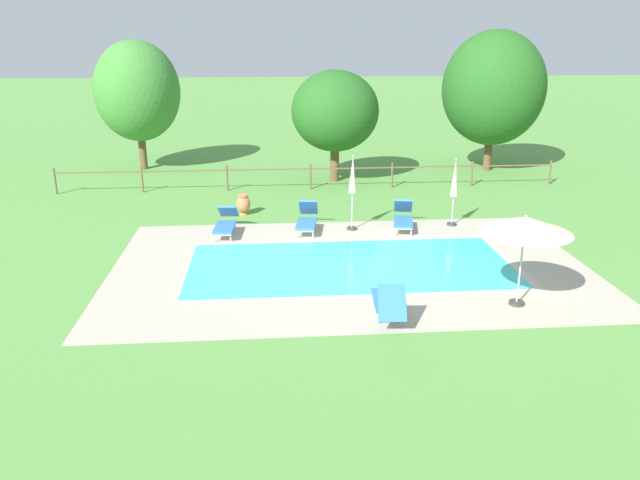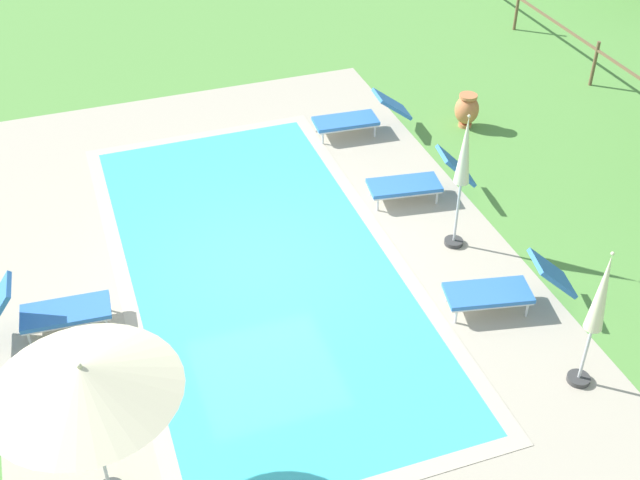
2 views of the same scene
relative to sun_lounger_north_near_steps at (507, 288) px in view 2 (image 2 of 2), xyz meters
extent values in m
plane|color=#599342|center=(-2.19, -3.27, -0.38)|extent=(160.00, 160.00, 0.00)
cube|color=#B2A893|center=(-2.19, -3.27, -0.38)|extent=(13.09, 8.31, 0.01)
cube|color=#42CCD6|center=(-2.19, -3.27, -0.37)|extent=(8.90, 4.13, 0.01)
cube|color=#C0B59F|center=(-2.19, -1.09, -0.37)|extent=(9.38, 0.24, 0.01)
cube|color=#C0B59F|center=(-2.19, -5.46, -0.37)|extent=(9.38, 0.24, 0.01)
cube|color=#C0B59F|center=(-6.76, -3.27, -0.37)|extent=(0.24, 4.13, 0.01)
cube|color=#3370BC|center=(-0.06, -0.28, -0.06)|extent=(0.85, 1.39, 0.07)
cube|color=#3370BC|center=(0.14, 0.67, 0.21)|extent=(0.72, 0.79, 0.60)
cube|color=silver|center=(-0.06, -0.28, -0.12)|extent=(0.81, 1.36, 0.04)
cylinder|color=silver|center=(0.08, -0.87, -0.24)|extent=(0.04, 0.04, 0.28)
cylinder|color=silver|center=(-0.42, -0.77, -0.24)|extent=(0.04, 0.04, 0.28)
cylinder|color=silver|center=(0.30, 0.21, -0.24)|extent=(0.04, 0.04, 0.28)
cylinder|color=silver|center=(-0.20, 0.32, -0.24)|extent=(0.04, 0.04, 0.28)
cube|color=#3370BC|center=(-3.22, -0.26, -0.06)|extent=(0.78, 1.37, 0.07)
cube|color=#3370BC|center=(-3.09, 0.68, 0.23)|extent=(0.69, 0.73, 0.64)
cube|color=silver|center=(-3.22, -0.26, -0.12)|extent=(0.74, 1.34, 0.04)
cylinder|color=silver|center=(-3.05, -0.84, -0.24)|extent=(0.04, 0.04, 0.28)
cylinder|color=silver|center=(-3.55, -0.77, -0.24)|extent=(0.04, 0.04, 0.28)
cylinder|color=silver|center=(-2.89, 0.25, -0.24)|extent=(0.04, 0.04, 0.28)
cylinder|color=silver|center=(-3.40, 0.32, -0.24)|extent=(0.04, 0.04, 0.28)
cube|color=#3370BC|center=(-5.82, -0.41, -0.06)|extent=(0.69, 1.34, 0.07)
cube|color=#3370BC|center=(-5.75, 0.58, 0.18)|extent=(0.65, 0.76, 0.55)
cube|color=silver|center=(-5.82, -0.41, -0.12)|extent=(0.66, 1.31, 0.04)
cylinder|color=silver|center=(-5.61, -0.98, -0.24)|extent=(0.04, 0.04, 0.28)
cylinder|color=silver|center=(-6.11, -0.94, -0.24)|extent=(0.04, 0.04, 0.28)
cylinder|color=silver|center=(-5.53, 0.12, -0.24)|extent=(0.04, 0.04, 0.28)
cylinder|color=silver|center=(-6.04, 0.16, -0.24)|extent=(0.04, 0.04, 0.28)
cube|color=#3370BC|center=(-1.74, -6.38, -0.06)|extent=(0.68, 1.34, 0.07)
cube|color=silver|center=(-1.74, -6.38, -0.12)|extent=(0.65, 1.31, 0.04)
cylinder|color=silver|center=(-1.96, -5.81, -0.24)|extent=(0.04, 0.04, 0.28)
cylinder|color=silver|center=(-1.45, -5.84, -0.24)|extent=(0.04, 0.04, 0.28)
cylinder|color=silver|center=(-2.03, -6.91, -0.24)|extent=(0.04, 0.04, 0.28)
cylinder|color=silver|center=(-1.53, -6.95, -0.24)|extent=(0.04, 0.04, 0.28)
cylinder|color=#B2B5B7|center=(1.43, -6.19, 0.70)|extent=(0.04, 0.04, 2.16)
cone|color=beige|center=(1.43, -6.19, 1.62)|extent=(2.15, 2.15, 0.37)
sphere|color=beige|center=(1.43, -6.19, 1.81)|extent=(0.06, 0.06, 0.06)
cylinder|color=#383838|center=(1.71, 0.21, -0.34)|extent=(0.32, 0.32, 0.08)
cylinder|color=#B2B5B7|center=(1.71, 0.21, 0.13)|extent=(0.04, 0.04, 1.02)
cone|color=beige|center=(1.71, 0.21, 1.24)|extent=(0.25, 0.25, 1.21)
sphere|color=beige|center=(1.71, 0.21, 1.87)|extent=(0.05, 0.05, 0.05)
cylinder|color=#383838|center=(-1.70, 0.00, -0.34)|extent=(0.32, 0.32, 0.08)
cylinder|color=#B2B5B7|center=(-1.70, 0.00, 0.25)|extent=(0.04, 0.04, 1.26)
cone|color=beige|center=(-1.70, 0.00, 1.46)|extent=(0.25, 0.25, 1.17)
sphere|color=beige|center=(-1.70, 0.00, 2.07)|extent=(0.05, 0.05, 0.05)
cylinder|color=#C67547|center=(-5.32, 2.09, -0.34)|extent=(0.28, 0.28, 0.08)
ellipsoid|color=#C67547|center=(-5.32, 2.09, 0.01)|extent=(0.50, 0.50, 0.62)
cylinder|color=#C67547|center=(-5.32, 2.09, 0.32)|extent=(0.38, 0.38, 0.06)
cylinder|color=brown|center=(-9.52, 5.69, 0.15)|extent=(0.08, 0.08, 1.05)
cylinder|color=brown|center=(-6.10, 5.69, 0.15)|extent=(0.08, 0.08, 1.05)
camera|label=1|loc=(-4.33, -19.14, 5.73)|focal=34.48mm
camera|label=2|loc=(7.99, -5.80, 8.03)|focal=45.87mm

